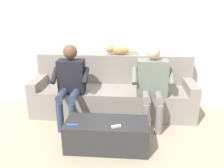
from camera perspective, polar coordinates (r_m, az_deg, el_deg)
name	(u,v)px	position (r m, az deg, el deg)	size (l,w,h in m)	color
ground_plane	(109,134)	(3.31, -0.77, -12.22)	(8.00, 8.00, 0.00)	tan
back_wall	(115,25)	(3.99, 0.71, 14.17)	(5.67, 0.06, 2.74)	silver
couch	(113,93)	(3.83, 0.23, -2.31)	(2.57, 0.73, 0.92)	gray
coffee_table	(107,134)	(2.97, -1.31, -12.26)	(1.02, 0.45, 0.36)	#2D2D2D
person_left_seated	(152,82)	(3.39, 9.87, 0.58)	(0.59, 0.56, 1.16)	slate
person_right_seated	(71,80)	(3.46, -10.14, 0.85)	(0.53, 0.57, 1.17)	black
cat_on_backrest	(118,50)	(3.85, 1.36, 8.31)	(0.52, 0.12, 0.16)	#B7844C
remote_blue	(72,125)	(2.82, -9.69, -9.89)	(0.13, 0.03, 0.02)	#3860B7
remote_white	(116,126)	(2.75, 1.03, -10.34)	(0.11, 0.03, 0.02)	white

